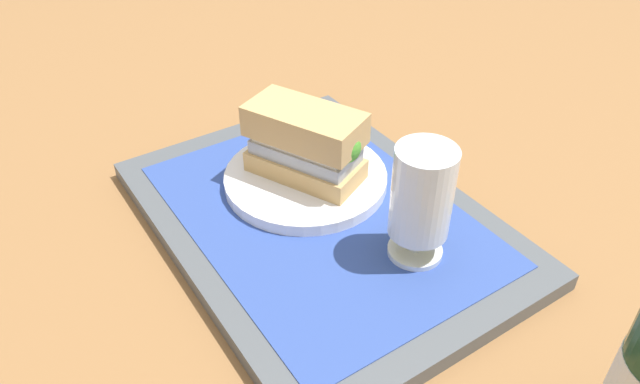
% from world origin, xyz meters
% --- Properties ---
extents(ground_plane, '(3.00, 3.00, 0.00)m').
position_xyz_m(ground_plane, '(0.00, 0.00, 0.00)').
color(ground_plane, olive).
extents(tray, '(0.44, 0.32, 0.02)m').
position_xyz_m(tray, '(0.00, 0.00, 0.01)').
color(tray, '#4C5156').
rests_on(tray, ground_plane).
extents(placemat, '(0.38, 0.27, 0.00)m').
position_xyz_m(placemat, '(0.00, 0.00, 0.02)').
color(placemat, '#2D4793').
rests_on(placemat, tray).
extents(plate, '(0.19, 0.19, 0.01)m').
position_xyz_m(plate, '(-0.05, 0.02, 0.03)').
color(plate, white).
rests_on(plate, placemat).
extents(sandwich, '(0.14, 0.11, 0.08)m').
position_xyz_m(sandwich, '(-0.05, 0.02, 0.08)').
color(sandwich, tan).
rests_on(sandwich, plate).
extents(beer_glass, '(0.06, 0.06, 0.12)m').
position_xyz_m(beer_glass, '(0.11, 0.05, 0.09)').
color(beer_glass, silver).
rests_on(beer_glass, placemat).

